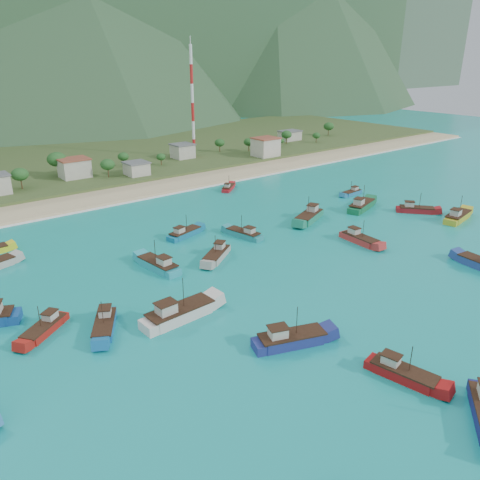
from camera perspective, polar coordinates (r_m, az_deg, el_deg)
ground at (r=88.87m, az=3.94°, el=-6.11°), size 600.00×600.00×0.00m
beach at (r=152.54m, az=-16.44°, el=4.99°), size 400.00×18.00×1.20m
land at (r=208.99m, az=-23.04°, el=8.47°), size 400.00×110.00×2.40m
surf_line at (r=144.08m, az=-14.96°, el=4.19°), size 400.00×2.50×0.08m
village at (r=172.74m, az=-17.06°, el=8.38°), size 215.09×30.45×7.29m
vegetation at (r=168.64m, az=-24.68°, el=7.27°), size 278.82×25.88×8.79m
radio_tower at (r=198.01m, az=-5.81°, el=16.31°), size 1.20×1.20×43.86m
boat_3 at (r=98.09m, az=-9.91°, el=-3.09°), size 4.65×11.57×6.65m
boat_5 at (r=139.13m, az=14.58°, el=4.02°), size 12.99×7.12×7.36m
boat_9 at (r=113.83m, az=0.48°, el=0.70°), size 4.76×10.22×5.81m
boat_10 at (r=70.01m, az=19.20°, el=-15.18°), size 4.89×10.33×5.87m
boat_11 at (r=126.59m, az=8.42°, el=2.78°), size 13.04×8.19×7.43m
boat_12 at (r=101.92m, az=-2.84°, el=-1.87°), size 10.25×8.35×6.11m
boat_14 at (r=138.44m, az=25.00°, el=2.55°), size 12.35×5.46×7.05m
boat_15 at (r=114.03m, az=14.37°, el=0.06°), size 3.88×10.63×6.16m
boat_17 at (r=73.20m, az=6.18°, el=-12.01°), size 12.03×7.18×6.83m
boat_18 at (r=153.65m, az=13.46°, el=5.59°), size 8.39×3.03×4.86m
boat_21 at (r=82.02m, az=-22.71°, el=-9.95°), size 9.12×7.75×5.50m
boat_24 at (r=115.00m, az=-6.76°, el=0.76°), size 10.19×5.36×5.77m
boat_25 at (r=155.14m, az=-1.42°, el=6.34°), size 8.25×7.31×5.05m
boat_26 at (r=79.58m, az=-16.16°, el=-9.99°), size 7.47×10.09×5.87m
boat_27 at (r=140.94m, az=20.64°, el=3.45°), size 9.01×9.85×6.10m
boat_29 at (r=79.61m, az=-7.42°, el=-8.93°), size 13.38×4.57×7.80m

